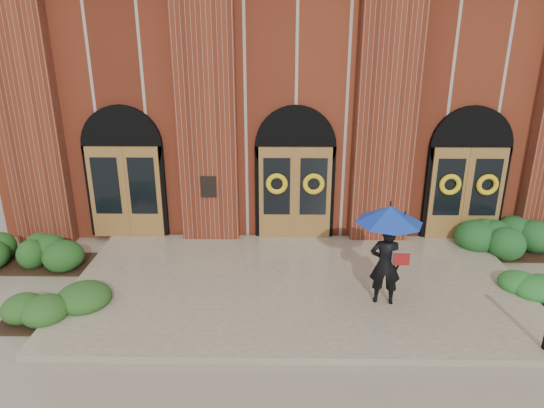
{
  "coord_description": "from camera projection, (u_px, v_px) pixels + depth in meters",
  "views": [
    {
      "loc": [
        -0.43,
        -9.44,
        5.48
      ],
      "look_at": [
        -0.58,
        1.0,
        1.71
      ],
      "focal_mm": 32.0,
      "sensor_mm": 36.0,
      "label": 1
    }
  ],
  "objects": [
    {
      "name": "ground",
      "position": [
        298.0,
        292.0,
        10.73
      ],
      "size": [
        90.0,
        90.0,
        0.0
      ],
      "primitive_type": "plane",
      "color": "gray",
      "rests_on": "ground"
    },
    {
      "name": "hedge_front_left",
      "position": [
        46.0,
        304.0,
        9.78
      ],
      "size": [
        1.46,
        1.26,
        0.52
      ],
      "primitive_type": "ellipsoid",
      "color": "#234B1A",
      "rests_on": "ground"
    },
    {
      "name": "hedge_front_right",
      "position": [
        534.0,
        288.0,
        10.44
      ],
      "size": [
        1.28,
        1.1,
        0.45
      ],
      "primitive_type": "ellipsoid",
      "color": "#236323",
      "rests_on": "ground"
    },
    {
      "name": "landing",
      "position": [
        297.0,
        286.0,
        10.85
      ],
      "size": [
        10.0,
        5.3,
        0.15
      ],
      "primitive_type": "cube",
      "color": "tan",
      "rests_on": "ground"
    },
    {
      "name": "hedge_wall_right",
      "position": [
        499.0,
        237.0,
        12.6
      ],
      "size": [
        3.03,
        1.21,
        0.78
      ],
      "primitive_type": "ellipsoid",
      "color": "#1B4D1E",
      "rests_on": "ground"
    },
    {
      "name": "church_building",
      "position": [
        291.0,
        87.0,
        17.81
      ],
      "size": [
        16.2,
        12.53,
        7.0
      ],
      "color": "maroon",
      "rests_on": "ground"
    },
    {
      "name": "man_with_umbrella",
      "position": [
        388.0,
        236.0,
        9.58
      ],
      "size": [
        1.5,
        1.5,
        2.12
      ],
      "rotation": [
        0.0,
        0.0,
        3.0
      ],
      "color": "black",
      "rests_on": "landing"
    },
    {
      "name": "hedge_wall_left",
      "position": [
        45.0,
        252.0,
        11.88
      ],
      "size": [
        2.65,
        1.06,
        0.68
      ],
      "primitive_type": "ellipsoid",
      "color": "#1D4818",
      "rests_on": "ground"
    }
  ]
}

